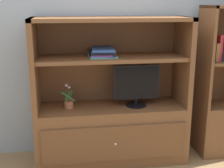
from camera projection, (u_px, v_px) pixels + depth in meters
name	position (u px, v px, depth m)	size (l,w,h in m)	color
painted_rear_wall	(107.00, 27.00, 3.31)	(6.00, 0.10, 2.80)	#9EA8B2
media_console	(111.00, 117.00, 3.22)	(1.57, 0.55, 1.52)	brown
tv_monitor	(136.00, 85.00, 3.14)	(0.48, 0.22, 0.43)	black
potted_plant	(69.00, 103.00, 3.11)	(0.14, 0.11, 0.26)	#B26642
magazine_stack	(102.00, 52.00, 3.03)	(0.28, 0.35, 0.09)	teal
bookshelf_tall	(220.00, 106.00, 3.39)	(0.48, 0.41, 1.63)	brown
upright_book_row	(217.00, 49.00, 3.20)	(0.16, 0.15, 0.27)	#2D519E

